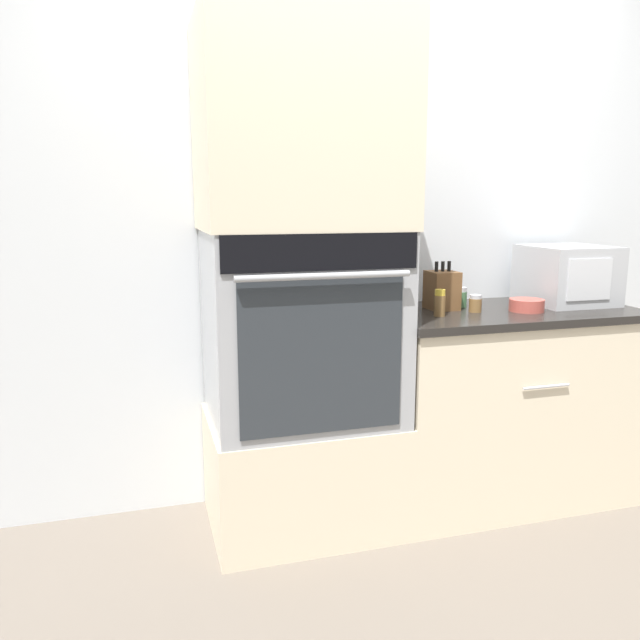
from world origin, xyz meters
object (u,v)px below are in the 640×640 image
(condiment_jar_near, at_px, (440,303))
(condiment_jar_mid, at_px, (460,297))
(condiment_jar_far, at_px, (475,304))
(wall_oven, at_px, (302,326))
(microwave, at_px, (567,275))
(knife_block, at_px, (442,290))
(bowl, at_px, (527,305))

(condiment_jar_near, bearing_deg, condiment_jar_mid, 42.84)
(condiment_jar_near, distance_m, condiment_jar_far, 0.20)
(condiment_jar_mid, bearing_deg, wall_oven, -172.06)
(microwave, distance_m, knife_block, 0.65)
(bowl, bearing_deg, condiment_jar_near, -179.85)
(wall_oven, xyz_separation_m, condiment_jar_near, (0.58, -0.08, 0.08))
(condiment_jar_near, bearing_deg, microwave, 10.58)
(bowl, bearing_deg, microwave, 24.03)
(wall_oven, bearing_deg, knife_block, 6.57)
(bowl, xyz_separation_m, condiment_jar_mid, (-0.23, 0.19, 0.02))
(bowl, bearing_deg, knife_block, 155.74)
(microwave, relative_size, knife_block, 1.72)
(knife_block, bearing_deg, condiment_jar_near, -119.75)
(wall_oven, height_order, condiment_jar_near, wall_oven)
(microwave, xyz_separation_m, bowl, (-0.30, -0.14, -0.11))
(condiment_jar_near, height_order, condiment_jar_far, condiment_jar_near)
(knife_block, bearing_deg, condiment_jar_mid, 15.85)
(bowl, height_order, condiment_jar_far, condiment_jar_far)
(bowl, xyz_separation_m, condiment_jar_far, (-0.23, 0.05, 0.01))
(condiment_jar_far, bearing_deg, condiment_jar_mid, 88.72)
(microwave, xyz_separation_m, knife_block, (-0.64, 0.02, -0.05))
(wall_oven, relative_size, condiment_jar_mid, 8.63)
(wall_oven, relative_size, bowl, 5.15)
(knife_block, distance_m, condiment_jar_far, 0.16)
(wall_oven, relative_size, condiment_jar_far, 10.28)
(condiment_jar_near, distance_m, condiment_jar_mid, 0.27)
(wall_oven, relative_size, knife_block, 3.63)
(wall_oven, height_order, knife_block, wall_oven)
(knife_block, distance_m, bowl, 0.38)
(wall_oven, height_order, microwave, wall_oven)
(microwave, relative_size, condiment_jar_near, 3.26)
(microwave, xyz_separation_m, condiment_jar_near, (-0.73, -0.14, -0.08))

